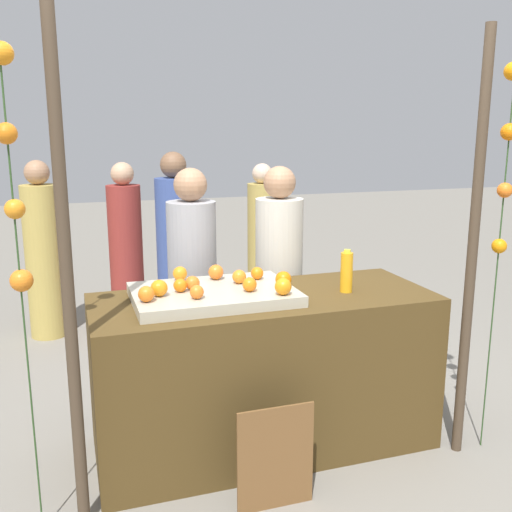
% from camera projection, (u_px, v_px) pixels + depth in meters
% --- Properties ---
extents(ground_plane, '(24.00, 24.00, 0.00)m').
position_uv_depth(ground_plane, '(264.00, 442.00, 3.45)').
color(ground_plane, gray).
extents(stall_counter, '(1.92, 0.76, 0.90)m').
position_uv_depth(stall_counter, '(264.00, 371.00, 3.35)').
color(stall_counter, '#4C3819').
rests_on(stall_counter, ground_plane).
extents(orange_tray, '(0.88, 0.60, 0.06)m').
position_uv_depth(orange_tray, '(213.00, 294.00, 3.19)').
color(orange_tray, '#B2AD99').
rests_on(orange_tray, stall_counter).
extents(orange_0, '(0.09, 0.09, 0.09)m').
position_uv_depth(orange_0, '(216.00, 272.00, 3.37)').
color(orange_0, orange).
rests_on(orange_0, orange_tray).
extents(orange_1, '(0.08, 0.08, 0.08)m').
position_uv_depth(orange_1, '(239.00, 277.00, 3.29)').
color(orange_1, orange).
rests_on(orange_1, orange_tray).
extents(orange_2, '(0.08, 0.08, 0.08)m').
position_uv_depth(orange_2, '(146.00, 294.00, 2.94)').
color(orange_2, orange).
rests_on(orange_2, orange_tray).
extents(orange_3, '(0.09, 0.09, 0.09)m').
position_uv_depth(orange_3, '(283.00, 279.00, 3.21)').
color(orange_3, orange).
rests_on(orange_3, orange_tray).
extents(orange_4, '(0.08, 0.08, 0.08)m').
position_uv_depth(orange_4, '(180.00, 274.00, 3.35)').
color(orange_4, orange).
rests_on(orange_4, orange_tray).
extents(orange_5, '(0.08, 0.08, 0.08)m').
position_uv_depth(orange_5, '(250.00, 284.00, 3.13)').
color(orange_5, orange).
rests_on(orange_5, orange_tray).
extents(orange_6, '(0.09, 0.09, 0.09)m').
position_uv_depth(orange_6, '(283.00, 287.00, 3.06)').
color(orange_6, orange).
rests_on(orange_6, orange_tray).
extents(orange_7, '(0.09, 0.09, 0.09)m').
position_uv_depth(orange_7, '(159.00, 288.00, 3.04)').
color(orange_7, orange).
rests_on(orange_7, orange_tray).
extents(orange_8, '(0.07, 0.07, 0.07)m').
position_uv_depth(orange_8, '(197.00, 292.00, 2.99)').
color(orange_8, orange).
rests_on(orange_8, orange_tray).
extents(orange_9, '(0.08, 0.08, 0.08)m').
position_uv_depth(orange_9, '(192.00, 283.00, 3.15)').
color(orange_9, orange).
rests_on(orange_9, orange_tray).
extents(orange_10, '(0.07, 0.07, 0.07)m').
position_uv_depth(orange_10, '(180.00, 285.00, 3.12)').
color(orange_10, orange).
rests_on(orange_10, orange_tray).
extents(orange_11, '(0.07, 0.07, 0.07)m').
position_uv_depth(orange_11, '(257.00, 273.00, 3.38)').
color(orange_11, orange).
rests_on(orange_11, orange_tray).
extents(juice_bottle, '(0.07, 0.07, 0.25)m').
position_uv_depth(juice_bottle, '(347.00, 272.00, 3.32)').
color(juice_bottle, orange).
rests_on(juice_bottle, stall_counter).
extents(chalkboard_sign, '(0.39, 0.03, 0.55)m').
position_uv_depth(chalkboard_sign, '(275.00, 458.00, 2.81)').
color(chalkboard_sign, brown).
rests_on(chalkboard_sign, ground_plane).
extents(vendor_left, '(0.32, 0.32, 1.58)m').
position_uv_depth(vendor_left, '(193.00, 297.00, 3.83)').
color(vendor_left, '#99999E').
rests_on(vendor_left, ground_plane).
extents(vendor_right, '(0.32, 0.32, 1.58)m').
position_uv_depth(vendor_right, '(279.00, 291.00, 3.96)').
color(vendor_right, beige).
rests_on(vendor_right, ground_plane).
extents(crowd_person_0, '(0.30, 0.30, 1.48)m').
position_uv_depth(crowd_person_0, '(262.00, 242.00, 5.91)').
color(crowd_person_0, tan).
rests_on(crowd_person_0, ground_plane).
extents(crowd_person_1, '(0.33, 0.33, 1.63)m').
position_uv_depth(crowd_person_1, '(176.00, 254.00, 5.03)').
color(crowd_person_1, '#384C8C').
rests_on(crowd_person_1, ground_plane).
extents(crowd_person_2, '(0.31, 0.31, 1.56)m').
position_uv_depth(crowd_person_2, '(44.00, 256.00, 5.08)').
color(crowd_person_2, tan).
rests_on(crowd_person_2, ground_plane).
extents(crowd_person_3, '(0.31, 0.31, 1.53)m').
position_uv_depth(crowd_person_3, '(126.00, 252.00, 5.34)').
color(crowd_person_3, maroon).
rests_on(crowd_person_3, ground_plane).
extents(canopy_post_left, '(0.06, 0.06, 2.34)m').
position_uv_depth(canopy_post_left, '(67.00, 285.00, 2.49)').
color(canopy_post_left, '#473828').
rests_on(canopy_post_left, ground_plane).
extents(canopy_post_right, '(0.06, 0.06, 2.34)m').
position_uv_depth(canopy_post_right, '(472.00, 253.00, 3.13)').
color(canopy_post_right, '#473828').
rests_on(canopy_post_right, ground_plane).
extents(garland_strand_left, '(0.10, 0.11, 2.21)m').
position_uv_depth(garland_strand_left, '(12.00, 182.00, 2.35)').
color(garland_strand_left, '#2D4C23').
rests_on(garland_strand_left, ground_plane).
extents(garland_strand_right, '(0.10, 0.10, 2.21)m').
position_uv_depth(garland_strand_right, '(507.00, 154.00, 3.05)').
color(garland_strand_right, '#2D4C23').
rests_on(garland_strand_right, ground_plane).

